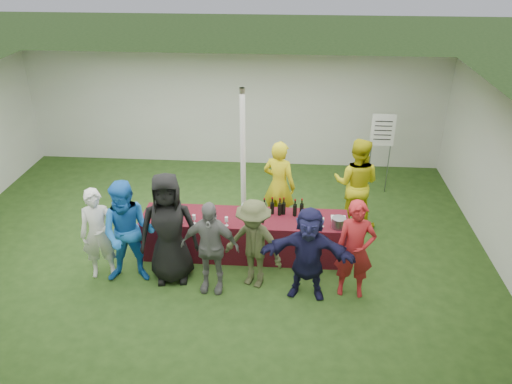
# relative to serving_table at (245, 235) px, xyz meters

# --- Properties ---
(ground) EXTENTS (60.00, 60.00, 0.00)m
(ground) POSITION_rel_serving_table_xyz_m (-0.64, 0.01, -0.38)
(ground) COLOR #284719
(ground) RESTS_ON ground
(tent) EXTENTS (10.00, 10.00, 10.00)m
(tent) POSITION_rel_serving_table_xyz_m (-0.14, 1.21, 0.98)
(tent) COLOR white
(tent) RESTS_ON ground
(serving_table) EXTENTS (3.60, 0.80, 0.75)m
(serving_table) POSITION_rel_serving_table_xyz_m (0.00, 0.00, 0.00)
(serving_table) COLOR #5B1520
(serving_table) RESTS_ON ground
(wine_bottles) EXTENTS (0.72, 0.12, 0.32)m
(wine_bottles) POSITION_rel_serving_table_xyz_m (0.66, 0.14, 0.50)
(wine_bottles) COLOR black
(wine_bottles) RESTS_ON serving_table
(wine_glasses) EXTENTS (2.81, 0.15, 0.16)m
(wine_glasses) POSITION_rel_serving_table_xyz_m (-0.42, -0.26, 0.49)
(wine_glasses) COLOR silver
(wine_glasses) RESTS_ON serving_table
(water_bottle) EXTENTS (0.07, 0.07, 0.23)m
(water_bottle) POSITION_rel_serving_table_xyz_m (-0.03, 0.08, 0.48)
(water_bottle) COLOR silver
(water_bottle) RESTS_ON serving_table
(bar_towel) EXTENTS (0.25, 0.18, 0.03)m
(bar_towel) POSITION_rel_serving_table_xyz_m (1.63, 0.05, 0.39)
(bar_towel) COLOR white
(bar_towel) RESTS_ON serving_table
(dump_bucket) EXTENTS (0.24, 0.24, 0.18)m
(dump_bucket) POSITION_rel_serving_table_xyz_m (1.61, -0.22, 0.46)
(dump_bucket) COLOR slate
(dump_bucket) RESTS_ON serving_table
(wine_list_sign) EXTENTS (0.50, 0.03, 1.80)m
(wine_list_sign) POSITION_rel_serving_table_xyz_m (2.69, 2.64, 0.94)
(wine_list_sign) COLOR slate
(wine_list_sign) RESTS_ON ground
(staff_pourer) EXTENTS (0.77, 0.66, 1.79)m
(staff_pourer) POSITION_rel_serving_table_xyz_m (0.56, 0.98, 0.52)
(staff_pourer) COLOR #D2C815
(staff_pourer) RESTS_ON ground
(staff_back) EXTENTS (1.04, 0.91, 1.82)m
(staff_back) POSITION_rel_serving_table_xyz_m (2.03, 1.15, 0.53)
(staff_back) COLOR gold
(staff_back) RESTS_ON ground
(customer_0) EXTENTS (0.66, 0.52, 1.59)m
(customer_0) POSITION_rel_serving_table_xyz_m (-2.31, -0.79, 0.42)
(customer_0) COLOR silver
(customer_0) RESTS_ON ground
(customer_1) EXTENTS (0.93, 0.75, 1.79)m
(customer_1) POSITION_rel_serving_table_xyz_m (-1.77, -0.90, 0.52)
(customer_1) COLOR blue
(customer_1) RESTS_ON ground
(customer_2) EXTENTS (1.01, 0.74, 1.91)m
(customer_2) POSITION_rel_serving_table_xyz_m (-1.14, -0.80, 0.58)
(customer_2) COLOR black
(customer_2) RESTS_ON ground
(customer_3) EXTENTS (0.95, 0.44, 1.58)m
(customer_3) POSITION_rel_serving_table_xyz_m (-0.44, -1.03, 0.42)
(customer_3) COLOR slate
(customer_3) RESTS_ON ground
(customer_4) EXTENTS (1.14, 0.91, 1.54)m
(customer_4) POSITION_rel_serving_table_xyz_m (0.23, -0.87, 0.40)
(customer_4) COLOR #464B2B
(customer_4) RESTS_ON ground
(customer_5) EXTENTS (1.48, 0.60, 1.56)m
(customer_5) POSITION_rel_serving_table_xyz_m (1.08, -1.07, 0.40)
(customer_5) COLOR #1A1A42
(customer_5) RESTS_ON ground
(customer_6) EXTENTS (0.62, 0.42, 1.65)m
(customer_6) POSITION_rel_serving_table_xyz_m (1.80, -0.99, 0.45)
(customer_6) COLOR #A41C20
(customer_6) RESTS_ON ground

